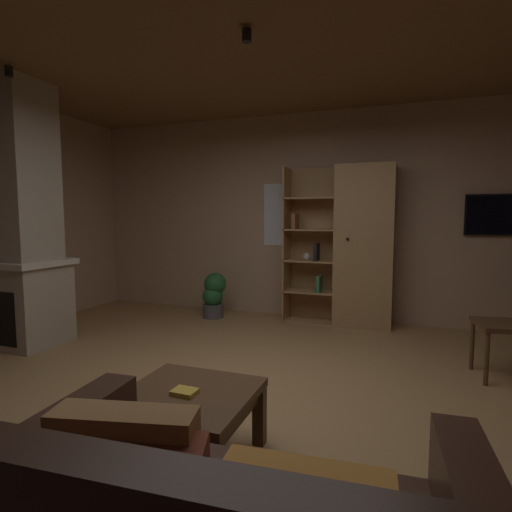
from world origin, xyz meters
The scene contains 12 objects.
floor centered at (0.00, 0.00, -0.01)m, with size 6.57×5.51×0.02m, color #A37A4C.
wall_back centered at (0.00, 2.78, 1.37)m, with size 6.69×0.06×2.74m, color tan.
ceiling centered at (0.00, 0.00, 2.75)m, with size 6.57×5.51×0.02m, color brown.
window_pane_back centered at (-0.44, 2.75, 1.39)m, with size 0.57×0.01×0.84m, color white.
stone_fireplace centered at (-2.73, 0.52, 1.24)m, with size 0.94×0.75×2.74m.
bookshelf_cabinet centered at (0.57, 2.51, 0.99)m, with size 1.35×0.41×2.00m.
coffee_table centered at (0.03, -0.78, 0.32)m, with size 0.70×0.69×0.40m.
table_book_0 centered at (0.02, -0.81, 0.42)m, with size 0.13×0.10×0.02m, color gold.
potted_floor_plant centered at (-1.28, 2.27, 0.32)m, with size 0.31×0.32×0.61m.
wall_mounted_tv centered at (2.21, 2.72, 1.39)m, with size 0.85×0.06×0.48m.
track_light_spot_0 centered at (-2.27, 0.14, 2.67)m, with size 0.07×0.07×0.09m, color black.
track_light_spot_1 centered at (0.01, 0.18, 2.67)m, with size 0.07×0.07×0.09m, color black.
Camera 1 is at (1.12, -2.71, 1.37)m, focal length 28.86 mm.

